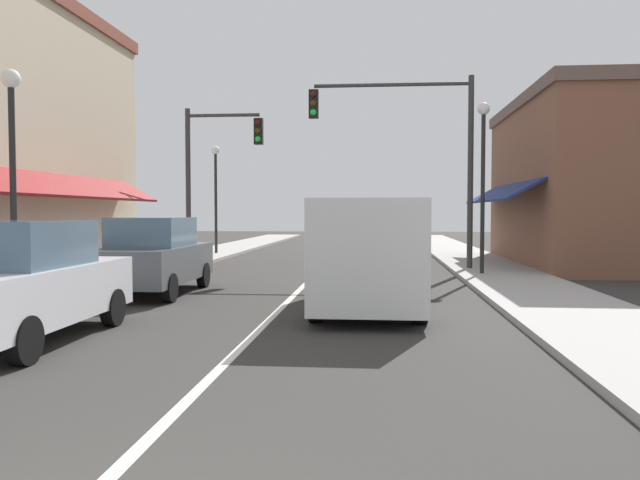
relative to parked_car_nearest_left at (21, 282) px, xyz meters
The scene contains 13 objects.
ground_plane 12.85m from the parked_car_nearest_left, 75.31° to the left, with size 80.00×80.00×0.00m, color #33302D.
sidewalk_left 12.63m from the parked_car_nearest_left, 100.28° to the left, with size 2.60×56.00×0.12m, color #A39E99.
sidewalk_right 15.20m from the parked_car_nearest_left, 54.79° to the left, with size 2.60×56.00×0.12m, color #A39E99.
lane_center_stripe 12.85m from the parked_car_nearest_left, 75.31° to the left, with size 0.14×52.00×0.01m, color silver.
storefront_right_block 19.29m from the parked_car_nearest_left, 48.69° to the left, with size 6.54×10.20×5.90m.
parked_car_nearest_left is the anchor object (origin of this frame).
parked_car_second_left 5.40m from the parked_car_nearest_left, 89.92° to the left, with size 1.83×4.13×1.77m.
van_in_lane 6.18m from the parked_car_nearest_left, 36.18° to the left, with size 2.01×5.19×2.12m.
traffic_signal_mast_arm 13.64m from the parked_car_nearest_left, 61.38° to the left, with size 5.20×0.50×6.19m.
traffic_signal_left_corner 13.39m from the parked_car_nearest_left, 92.82° to the left, with size 2.81×0.50×5.53m.
street_lamp_left_near 4.03m from the parked_car_nearest_left, 122.54° to the left, with size 0.36×0.36×4.61m.
street_lamp_right_mid 13.05m from the parked_car_nearest_left, 50.49° to the left, with size 0.36×0.36×5.04m.
street_lamp_left_far 18.37m from the parked_car_nearest_left, 95.86° to the left, with size 0.36×0.36×4.75m.
Camera 1 is at (1.90, -3.03, 1.90)m, focal length 35.34 mm.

